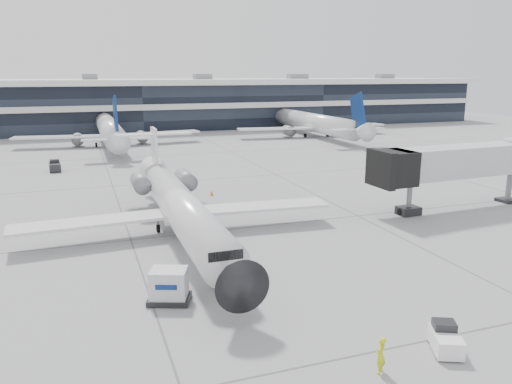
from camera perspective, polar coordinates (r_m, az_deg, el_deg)
name	(u,v)px	position (r m, az deg, el deg)	size (l,w,h in m)	color
ground	(253,227)	(41.77, -0.33, -4.02)	(220.00, 220.00, 0.00)	gray
terminal	(137,107)	(120.59, -13.43, 9.47)	(170.00, 22.00, 10.00)	black
bg_jet_center	(111,145)	(93.62, -16.29, 5.19)	(32.00, 40.00, 9.60)	silver
bg_jet_right	(312,136)	(103.79, 6.43, 6.40)	(32.00, 40.00, 9.60)	silver
regional_jet	(179,205)	(39.66, -8.78, -1.43)	(25.12, 31.21, 7.23)	silver
jet_bridge	(471,161)	(51.16, 23.40, 3.29)	(19.22, 4.68, 6.17)	#B9BBBE
ramp_worker	(381,355)	(22.93, 14.05, -17.65)	(0.61, 0.40, 1.67)	#CDD816
baggage_tug	(446,339)	(25.50, 20.85, -15.46)	(1.91, 2.32, 1.28)	white
cargo_uld	(169,286)	(28.74, -9.92, -10.54)	(2.76, 2.41, 1.88)	black
traffic_cone	(212,193)	(52.59, -5.09, -0.13)	(0.46, 0.46, 0.54)	orange
far_tug	(55,166)	(70.42, -22.00, 2.74)	(1.56, 2.45, 1.50)	black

